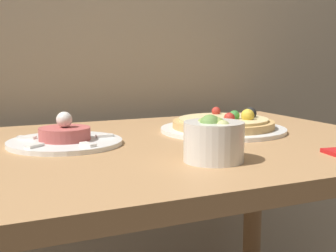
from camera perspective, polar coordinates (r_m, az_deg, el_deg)
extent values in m
cube|color=#AD7F51|center=(1.03, -2.11, -3.09)|extent=(1.15, 0.78, 0.03)
cylinder|color=#AD7F51|center=(1.65, 10.23, -12.01)|extent=(0.06, 0.06, 0.71)
cylinder|color=white|center=(1.19, 6.73, -0.43)|extent=(0.32, 0.32, 0.01)
cylinder|color=tan|center=(1.19, 6.75, 0.23)|extent=(0.26, 0.26, 0.02)
cylinder|color=beige|center=(1.19, 6.76, 0.81)|extent=(0.23, 0.23, 0.01)
sphere|color=#B22D23|center=(1.27, 5.88, 1.80)|extent=(0.02, 0.02, 0.02)
sphere|color=#387F33|center=(1.18, 8.08, 1.26)|extent=(0.03, 0.03, 0.03)
sphere|color=#B22D23|center=(1.13, 7.48, 0.97)|extent=(0.03, 0.03, 0.03)
sphere|color=black|center=(1.22, 10.00, 1.52)|extent=(0.03, 0.03, 0.03)
sphere|color=gold|center=(1.17, 9.69, 1.27)|extent=(0.03, 0.03, 0.03)
cylinder|color=white|center=(1.04, -12.44, -1.96)|extent=(0.25, 0.25, 0.01)
cylinder|color=#B2514C|center=(1.03, -12.48, -0.93)|extent=(0.11, 0.11, 0.03)
sphere|color=silver|center=(1.03, -12.53, 0.77)|extent=(0.03, 0.03, 0.03)
cube|color=white|center=(1.06, -7.72, -1.18)|extent=(0.04, 0.02, 0.01)
cube|color=white|center=(1.12, -12.04, -0.73)|extent=(0.03, 0.04, 0.01)
cube|color=white|center=(1.07, -16.85, -1.34)|extent=(0.04, 0.04, 0.01)
cube|color=white|center=(0.97, -15.94, -2.32)|extent=(0.04, 0.04, 0.01)
cube|color=white|center=(0.96, -9.72, -2.23)|extent=(0.03, 0.04, 0.01)
cylinder|color=silver|center=(0.85, 5.60, -1.91)|extent=(0.11, 0.11, 0.07)
sphere|color=#B7BC70|center=(0.83, 6.71, -0.18)|extent=(0.03, 0.03, 0.03)
sphere|color=#8EA34C|center=(0.87, 5.56, 0.29)|extent=(0.03, 0.03, 0.03)
sphere|color=#8EA34C|center=(0.86, 4.37, 0.17)|extent=(0.03, 0.03, 0.03)
sphere|color=#668E42|center=(0.86, 5.42, 0.16)|extent=(0.03, 0.03, 0.03)
sphere|color=#8EA34C|center=(0.84, 6.02, 0.02)|extent=(0.03, 0.03, 0.03)
sphere|color=#668E42|center=(0.84, 5.14, 0.09)|extent=(0.04, 0.04, 0.04)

